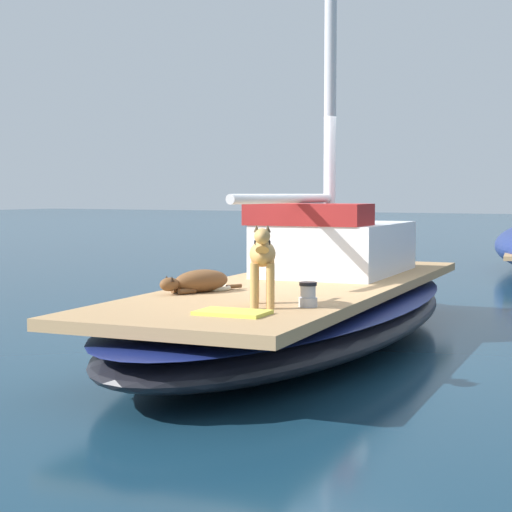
# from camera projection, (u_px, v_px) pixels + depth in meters

# --- Properties ---
(ground_plane) EXTENTS (120.00, 120.00, 0.00)m
(ground_plane) POSITION_uv_depth(u_px,v_px,m) (302.00, 343.00, 9.19)
(ground_plane) COLOR #143347
(sailboat_main) EXTENTS (3.34, 7.48, 0.66)m
(sailboat_main) POSITION_uv_depth(u_px,v_px,m) (302.00, 313.00, 9.17)
(sailboat_main) COLOR black
(sailboat_main) RESTS_ON ground
(cabin_house) EXTENTS (1.65, 2.37, 0.84)m
(cabin_house) POSITION_uv_depth(u_px,v_px,m) (334.00, 245.00, 10.15)
(cabin_house) COLOR silver
(cabin_house) RESTS_ON sailboat_main
(dog_brown) EXTENTS (0.46, 0.91, 0.22)m
(dog_brown) POSITION_uv_depth(u_px,v_px,m) (198.00, 281.00, 8.24)
(dog_brown) COLOR brown
(dog_brown) RESTS_ON sailboat_main
(dog_tan) EXTENTS (0.53, 0.86, 0.70)m
(dog_tan) POSITION_uv_depth(u_px,v_px,m) (263.00, 257.00, 7.15)
(dog_tan) COLOR tan
(dog_tan) RESTS_ON sailboat_main
(deck_winch) EXTENTS (0.16, 0.16, 0.21)m
(deck_winch) POSITION_uv_depth(u_px,v_px,m) (308.00, 295.00, 7.19)
(deck_winch) COLOR #B7B7BC
(deck_winch) RESTS_ON sailboat_main
(coiled_rope) EXTENTS (0.32, 0.32, 0.04)m
(coiled_rope) POSITION_uv_depth(u_px,v_px,m) (215.00, 288.00, 8.46)
(coiled_rope) COLOR beige
(coiled_rope) RESTS_ON sailboat_main
(deck_towel) EXTENTS (0.60, 0.42, 0.03)m
(deck_towel) POSITION_uv_depth(u_px,v_px,m) (232.00, 313.00, 6.74)
(deck_towel) COLOR #D8D14C
(deck_towel) RESTS_ON sailboat_main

